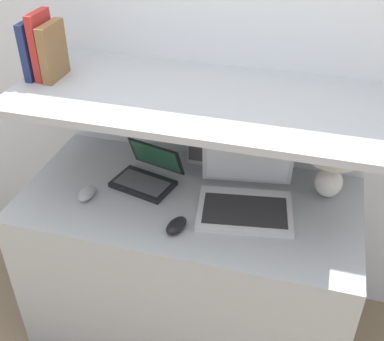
% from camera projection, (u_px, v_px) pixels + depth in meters
% --- Properties ---
extents(wall_back, '(6.00, 0.05, 2.40)m').
position_uv_depth(wall_back, '(215.00, 63.00, 2.05)').
color(wall_back, silver).
rests_on(wall_back, ground_plane).
extents(desk, '(1.39, 0.69, 0.77)m').
position_uv_depth(desk, '(189.00, 265.00, 2.19)').
color(desk, '#999EA3').
rests_on(desk, ground_plane).
extents(back_riser, '(1.39, 0.04, 1.18)m').
position_uv_depth(back_riser, '(209.00, 184.00, 2.36)').
color(back_riser, silver).
rests_on(back_riser, ground_plane).
extents(shelf, '(1.39, 0.62, 0.03)m').
position_uv_depth(shelf, '(194.00, 98.00, 1.79)').
color(shelf, '#999EA3').
rests_on(shelf, back_riser).
extents(table_lamp, '(0.21, 0.21, 0.31)m').
position_uv_depth(table_lamp, '(334.00, 153.00, 1.87)').
color(table_lamp, white).
rests_on(table_lamp, desk).
extents(laptop_large, '(0.42, 0.38, 0.28)m').
position_uv_depth(laptop_large, '(246.00, 193.00, 1.91)').
color(laptop_large, silver).
rests_on(laptop_large, desk).
extents(laptop_small, '(0.29, 0.27, 0.16)m').
position_uv_depth(laptop_small, '(147.00, 175.00, 2.05)').
color(laptop_small, black).
rests_on(laptop_small, desk).
extents(computer_mouse, '(0.09, 0.12, 0.04)m').
position_uv_depth(computer_mouse, '(176.00, 226.00, 1.80)').
color(computer_mouse, black).
rests_on(computer_mouse, desk).
extents(second_mouse, '(0.07, 0.11, 0.04)m').
position_uv_depth(second_mouse, '(87.00, 193.00, 1.96)').
color(second_mouse, '#99999E').
rests_on(second_mouse, desk).
extents(router_box, '(0.10, 0.05, 0.16)m').
position_uv_depth(router_box, '(199.00, 147.00, 2.15)').
color(router_box, white).
rests_on(router_box, desk).
extents(book_navy, '(0.03, 0.15, 0.22)m').
position_uv_depth(book_navy, '(33.00, 49.00, 1.86)').
color(book_navy, navy).
rests_on(book_navy, shelf).
extents(book_red, '(0.03, 0.13, 0.26)m').
position_uv_depth(book_red, '(42.00, 45.00, 1.85)').
color(book_red, '#A82823').
rests_on(book_red, shelf).
extents(book_brown, '(0.04, 0.16, 0.22)m').
position_uv_depth(book_brown, '(53.00, 52.00, 1.85)').
color(book_brown, brown).
rests_on(book_brown, shelf).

